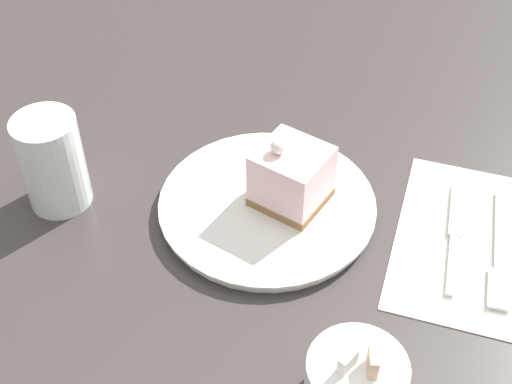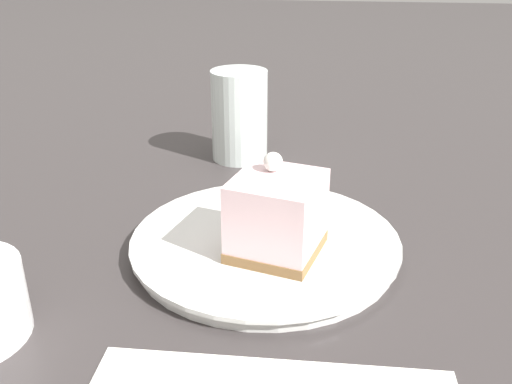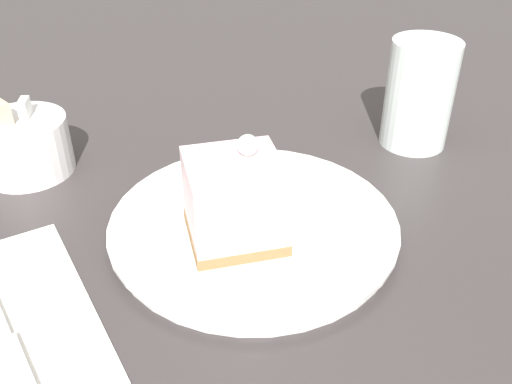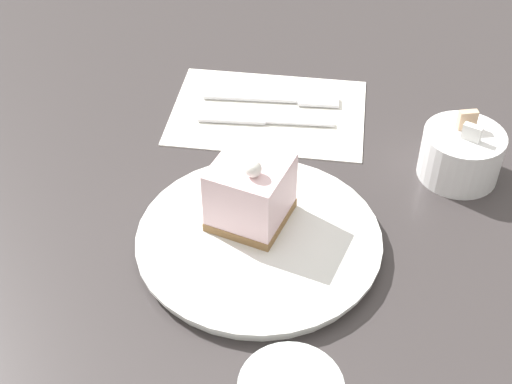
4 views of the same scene
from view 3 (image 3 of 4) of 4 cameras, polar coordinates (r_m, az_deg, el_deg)
name	(u,v)px [view 3 (image 3 of 4)]	position (r m, az deg, el deg)	size (l,w,h in m)	color
ground_plane	(280,241)	(0.48, 2.37, -4.88)	(4.00, 4.00, 0.00)	#383333
plate	(254,225)	(0.49, -0.24, -3.36)	(0.24, 0.24, 0.01)	silver
cake_slice	(235,200)	(0.44, -2.13, -0.83)	(0.09, 0.09, 0.09)	olive
knife	(11,354)	(0.42, -23.27, -14.66)	(0.03, 0.17, 0.00)	silver
sugar_bowl	(24,146)	(0.61, -22.15, 4.33)	(0.09, 0.09, 0.08)	white
drinking_glass	(419,94)	(0.63, 16.01, 9.39)	(0.07, 0.07, 0.11)	silver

